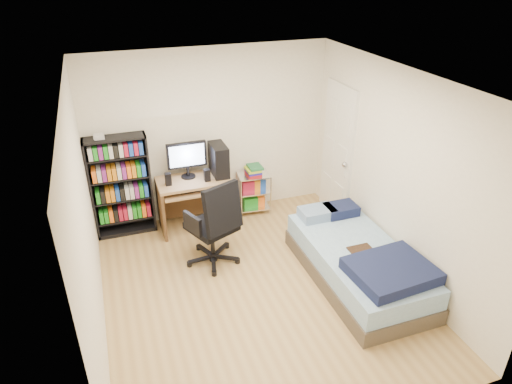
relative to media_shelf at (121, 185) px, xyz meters
name	(u,v)px	position (x,y,z in m)	size (l,w,h in m)	color
room	(257,197)	(1.33, -1.84, 0.51)	(3.58, 4.08, 2.58)	tan
media_shelf	(121,185)	(0.00, 0.00, 0.00)	(0.81, 0.27, 1.51)	black
computer_desk	(200,181)	(1.08, -0.15, -0.05)	(1.02, 0.59, 1.28)	#A67A55
office_chair	(215,238)	(1.01, -1.14, -0.37)	(0.92, 0.92, 1.17)	black
wire_cart	(254,182)	(1.91, -0.06, -0.24)	(0.51, 0.39, 0.78)	silver
bed	(359,263)	(2.56, -2.08, -0.49)	(1.03, 2.05, 0.59)	brown
door	(337,152)	(3.06, -0.49, 0.26)	(0.12, 0.80, 2.00)	white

